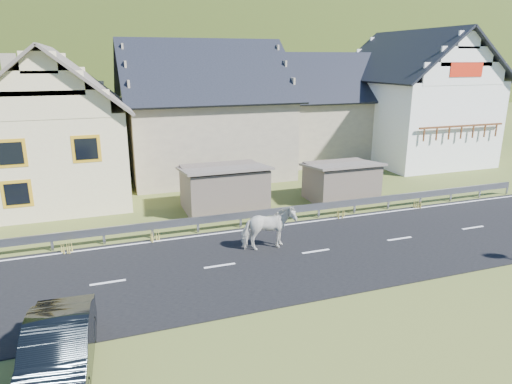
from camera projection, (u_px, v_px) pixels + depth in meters
name	position (u px, v px, depth m)	size (l,w,h in m)	color
ground	(316.00, 252.00, 18.34)	(160.00, 160.00, 0.00)	#425222
road	(316.00, 252.00, 18.34)	(60.00, 7.00, 0.04)	black
lane_markings	(316.00, 251.00, 18.33)	(60.00, 6.60, 0.01)	silver
guardrail	(281.00, 211.00, 21.52)	(28.10, 0.09, 0.75)	#93969B
shed_left	(224.00, 189.00, 23.28)	(4.30, 3.30, 2.40)	#6E5E52
shed_right	(341.00, 182.00, 24.93)	(3.80, 2.90, 2.20)	#6E5E52
house_cream	(54.00, 119.00, 24.78)	(7.80, 9.80, 8.30)	beige
house_stone_a	(203.00, 103.00, 30.29)	(10.80, 9.80, 8.90)	tan
house_stone_b	(323.00, 102.00, 35.41)	(9.80, 8.80, 8.10)	tan
house_white	(414.00, 92.00, 34.37)	(8.80, 10.80, 9.70)	white
mountain	(129.00, 128.00, 188.45)	(440.00, 280.00, 260.00)	#273B0E
horse	(268.00, 228.00, 18.32)	(2.13, 0.97, 1.80)	silver
car	(58.00, 351.00, 10.98)	(1.52, 4.36, 1.44)	black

